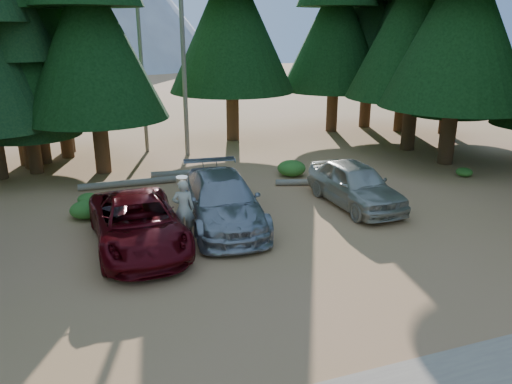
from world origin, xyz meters
TOP-DOWN VIEW (x-y plane):
  - ground at (0.00, 0.00)m, footprint 160.00×160.00m
  - forest_belt_north at (0.00, 15.00)m, footprint 36.00×7.00m
  - snag_front at (0.80, 14.50)m, footprint 0.24×0.24m
  - snag_back at (-1.20, 16.00)m, footprint 0.20×0.20m
  - red_pickup at (-3.23, 3.07)m, footprint 2.88×5.90m
  - silver_minivan_center at (-0.14, 4.05)m, footprint 3.03×6.28m
  - silver_minivan_right at (5.32, 4.23)m, footprint 2.17×5.14m
  - frisbee_player at (-1.75, 2.97)m, footprint 0.80×0.63m
  - log_left at (-2.90, 9.70)m, footprint 4.26×0.39m
  - log_mid at (0.12, 10.36)m, footprint 3.82×0.81m
  - log_right at (5.39, 7.00)m, footprint 4.22×1.53m
  - shrub_far_left at (-4.77, 6.32)m, footprint 1.15×1.15m
  - shrub_left at (-4.64, 7.79)m, footprint 0.84×0.84m
  - shrub_center_left at (0.98, 6.55)m, footprint 1.23×1.23m
  - shrub_center_right at (0.85, 8.99)m, footprint 1.05×1.05m
  - shrub_right at (4.61, 8.84)m, footprint 1.34×1.34m
  - shrub_far_right at (6.74, 7.36)m, footprint 1.34×1.34m
  - shrub_edge_east at (12.27, 5.99)m, footprint 0.76×0.76m

SIDE VIEW (x-z plane):
  - ground at x=0.00m, z-range 0.00..0.00m
  - forest_belt_north at x=0.00m, z-range -11.00..11.00m
  - log_right at x=5.39m, z-range 0.00..0.28m
  - log_left at x=-2.90m, z-range 0.00..0.30m
  - log_mid at x=0.12m, z-range 0.00..0.31m
  - shrub_edge_east at x=12.27m, z-range 0.00..0.42m
  - shrub_left at x=-4.64m, z-range 0.00..0.46m
  - shrub_center_right at x=0.85m, z-range 0.00..0.58m
  - shrub_far_left at x=-4.77m, z-range 0.00..0.63m
  - shrub_center_left at x=0.98m, z-range 0.00..0.68m
  - shrub_far_right at x=6.74m, z-range 0.00..0.74m
  - shrub_right at x=4.61m, z-range 0.00..0.74m
  - red_pickup at x=-3.23m, z-range 0.00..1.61m
  - silver_minivan_right at x=5.32m, z-range 0.00..1.74m
  - silver_minivan_center at x=-0.14m, z-range 0.00..1.76m
  - frisbee_player at x=-1.75m, z-range 0.14..2.18m
  - snag_back at x=-1.20m, z-range 0.00..10.00m
  - snag_front at x=0.80m, z-range 0.00..12.00m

